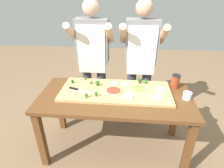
% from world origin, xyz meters
% --- Properties ---
extents(ground_plane, '(8.00, 8.00, 0.00)m').
position_xyz_m(ground_plane, '(0.00, 0.00, 0.00)').
color(ground_plane, '#896B4C').
extents(prep_table, '(1.63, 0.73, 0.76)m').
position_xyz_m(prep_table, '(0.00, 0.00, 0.65)').
color(prep_table, brown).
rests_on(prep_table, ground).
extents(cutting_board, '(1.20, 0.51, 0.03)m').
position_xyz_m(cutting_board, '(0.00, 0.08, 0.77)').
color(cutting_board, tan).
rests_on(cutting_board, prep_table).
extents(chefs_knife, '(0.27, 0.11, 0.02)m').
position_xyz_m(chefs_knife, '(-0.42, 0.05, 0.79)').
color(chefs_knife, '#B7BABF').
rests_on(chefs_knife, cutting_board).
extents(pizza_whole_pesto_green, '(0.22, 0.22, 0.02)m').
position_xyz_m(pizza_whole_pesto_green, '(0.24, 0.11, 0.79)').
color(pizza_whole_pesto_green, beige).
rests_on(pizza_whole_pesto_green, cutting_board).
extents(pizza_whole_tomato_red, '(0.19, 0.19, 0.02)m').
position_xyz_m(pizza_whole_tomato_red, '(-0.02, 0.05, 0.79)').
color(pizza_whole_tomato_red, beige).
rests_on(pizza_whole_tomato_red, cutting_board).
extents(pizza_slice_far_left, '(0.13, 0.13, 0.01)m').
position_xyz_m(pizza_slice_far_left, '(0.49, 0.12, 0.79)').
color(pizza_slice_far_left, beige).
rests_on(pizza_slice_far_left, cutting_board).
extents(pizza_slice_far_right, '(0.09, 0.09, 0.01)m').
position_xyz_m(pizza_slice_far_right, '(0.10, 0.22, 0.79)').
color(pizza_slice_far_right, beige).
rests_on(pizza_slice_far_right, cutting_board).
extents(pizza_slice_near_left, '(0.10, 0.10, 0.01)m').
position_xyz_m(pizza_slice_near_left, '(0.14, -0.04, 0.79)').
color(pizza_slice_near_left, beige).
rests_on(pizza_slice_near_left, cutting_board).
extents(pizza_slice_center, '(0.13, 0.13, 0.01)m').
position_xyz_m(pizza_slice_center, '(0.43, -0.04, 0.79)').
color(pizza_slice_center, beige).
rests_on(pizza_slice_center, cutting_board).
extents(pizza_slice_near_right, '(0.10, 0.10, 0.01)m').
position_xyz_m(pizza_slice_near_right, '(-0.02, 0.22, 0.79)').
color(pizza_slice_near_right, beige).
rests_on(pizza_slice_near_right, cutting_board).
extents(broccoli_floret_front_mid, '(0.04, 0.04, 0.06)m').
position_xyz_m(broccoli_floret_front_mid, '(-0.29, -0.10, 0.82)').
color(broccoli_floret_front_mid, '#3F7220').
rests_on(broccoli_floret_front_mid, cutting_board).
extents(broccoli_floret_front_left, '(0.05, 0.05, 0.06)m').
position_xyz_m(broccoli_floret_front_left, '(-0.21, 0.16, 0.82)').
color(broccoli_floret_front_left, '#366618').
rests_on(broccoli_floret_front_left, cutting_board).
extents(broccoli_floret_center_right, '(0.03, 0.03, 0.04)m').
position_xyz_m(broccoli_floret_center_right, '(-0.29, 0.19, 0.81)').
color(broccoli_floret_center_right, '#3F7220').
rests_on(broccoli_floret_center_right, cutting_board).
extents(broccoli_floret_front_right, '(0.05, 0.05, 0.07)m').
position_xyz_m(broccoli_floret_front_right, '(0.27, 0.26, 0.82)').
color(broccoli_floret_front_right, '#2C5915').
rests_on(broccoli_floret_front_right, cutting_board).
extents(broccoli_floret_back_left, '(0.04, 0.04, 0.05)m').
position_xyz_m(broccoli_floret_back_left, '(0.34, 0.26, 0.81)').
color(broccoli_floret_back_left, '#3F7220').
rests_on(broccoli_floret_back_left, cutting_board).
extents(broccoli_floret_back_mid, '(0.03, 0.03, 0.04)m').
position_xyz_m(broccoli_floret_back_mid, '(-0.38, 0.28, 0.81)').
color(broccoli_floret_back_mid, '#366618').
rests_on(broccoli_floret_back_mid, cutting_board).
extents(broccoli_floret_center_left, '(0.04, 0.04, 0.05)m').
position_xyz_m(broccoli_floret_center_left, '(-0.51, 0.19, 0.81)').
color(broccoli_floret_center_left, '#2C5915').
rests_on(broccoli_floret_center_left, cutting_board).
extents(broccoli_floret_back_right, '(0.04, 0.04, 0.05)m').
position_xyz_m(broccoli_floret_back_right, '(-0.19, -0.06, 0.81)').
color(broccoli_floret_back_right, '#3F7220').
rests_on(broccoli_floret_back_right, cutting_board).
extents(cheese_crumble_a, '(0.02, 0.02, 0.02)m').
position_xyz_m(cheese_crumble_a, '(0.55, -0.14, 0.79)').
color(cheese_crumble_a, silver).
rests_on(cheese_crumble_a, cutting_board).
extents(cheese_crumble_b, '(0.01, 0.01, 0.01)m').
position_xyz_m(cheese_crumble_b, '(-0.15, 0.07, 0.79)').
color(cheese_crumble_b, white).
rests_on(cheese_crumble_b, cutting_board).
extents(cheese_crumble_c, '(0.02, 0.02, 0.02)m').
position_xyz_m(cheese_crumble_c, '(0.32, -0.00, 0.79)').
color(cheese_crumble_c, silver).
rests_on(cheese_crumble_c, cutting_board).
extents(cheese_crumble_d, '(0.02, 0.02, 0.02)m').
position_xyz_m(cheese_crumble_d, '(-0.11, -0.05, 0.79)').
color(cheese_crumble_d, silver).
rests_on(cheese_crumble_d, cutting_board).
extents(cheese_crumble_e, '(0.02, 0.02, 0.02)m').
position_xyz_m(cheese_crumble_e, '(-0.44, 0.28, 0.79)').
color(cheese_crumble_e, silver).
rests_on(cheese_crumble_e, cutting_board).
extents(cheese_crumble_f, '(0.03, 0.03, 0.02)m').
position_xyz_m(cheese_crumble_f, '(-0.22, -0.00, 0.79)').
color(cheese_crumble_f, silver).
rests_on(cheese_crumble_f, cutting_board).
extents(flour_cup, '(0.09, 0.09, 0.08)m').
position_xyz_m(flour_cup, '(0.75, 0.01, 0.79)').
color(flour_cup, white).
rests_on(flour_cup, prep_table).
extents(sauce_jar, '(0.09, 0.09, 0.16)m').
position_xyz_m(sauce_jar, '(0.67, 0.25, 0.84)').
color(sauce_jar, '#99381E').
rests_on(sauce_jar, prep_table).
extents(cook_left, '(0.54, 0.39, 1.67)m').
position_xyz_m(cook_left, '(-0.33, 0.59, 1.00)').
color(cook_left, '#333847').
rests_on(cook_left, ground).
extents(cook_right, '(0.54, 0.39, 1.67)m').
position_xyz_m(cook_right, '(0.28, 0.59, 1.00)').
color(cook_right, '#333847').
rests_on(cook_right, ground).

